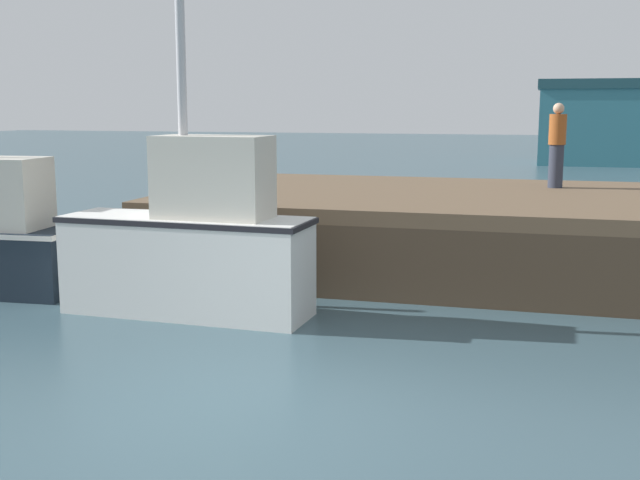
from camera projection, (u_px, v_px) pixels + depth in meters
ground at (219, 410)px, 8.38m from camera, size 120.00×160.00×0.10m
pier at (424, 209)px, 14.97m from camera, size 9.68×6.25×1.46m
fishing_boat_near_right at (192, 245)px, 11.85m from camera, size 3.81×1.28×4.64m
dockworker at (557, 145)px, 15.99m from camera, size 0.34×0.34×1.69m
warehouse at (601, 122)px, 42.26m from camera, size 6.59×4.74×4.41m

